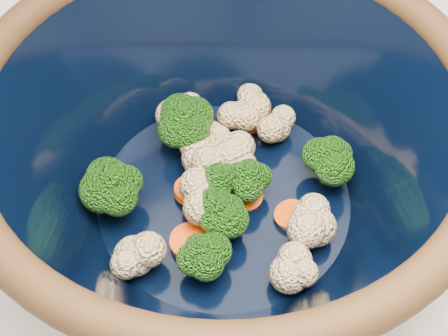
# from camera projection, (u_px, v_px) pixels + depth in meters

# --- Properties ---
(mixing_bowl) EXTENTS (0.43, 0.43, 0.16)m
(mixing_bowl) POSITION_uv_depth(u_px,v_px,m) (224.00, 155.00, 0.46)
(mixing_bowl) COLOR black
(mixing_bowl) RESTS_ON counter
(vegetable_pile) EXTENTS (0.21, 0.20, 0.06)m
(vegetable_pile) POSITION_uv_depth(u_px,v_px,m) (218.00, 171.00, 0.49)
(vegetable_pile) COLOR #608442
(vegetable_pile) RESTS_ON mixing_bowl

